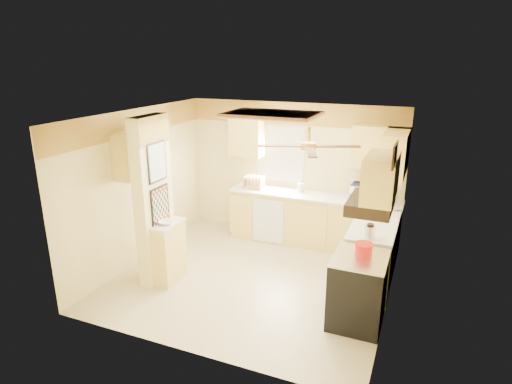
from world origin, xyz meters
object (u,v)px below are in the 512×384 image
at_px(microwave, 366,193).
at_px(bowl, 166,222).
at_px(stove, 358,290).
at_px(dutch_oven, 364,249).
at_px(kettle, 370,232).

relative_size(microwave, bowl, 2.33).
bearing_deg(stove, bowl, -179.05).
distance_m(microwave, dutch_oven, 2.12).
bearing_deg(microwave, stove, 100.79).
distance_m(bowl, kettle, 2.88).
xyz_separation_m(microwave, dutch_oven, (0.30, -2.10, -0.08)).
height_order(microwave, bowl, microwave).
distance_m(microwave, kettle, 1.65).
bearing_deg(stove, dutch_oven, 72.60).
xyz_separation_m(stove, dutch_oven, (0.02, 0.07, 0.53)).
relative_size(microwave, dutch_oven, 2.09).
xyz_separation_m(microwave, kettle, (0.30, -1.62, -0.04)).
distance_m(stove, kettle, 0.80).
relative_size(bowl, dutch_oven, 0.90).
bearing_deg(microwave, kettle, 104.11).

